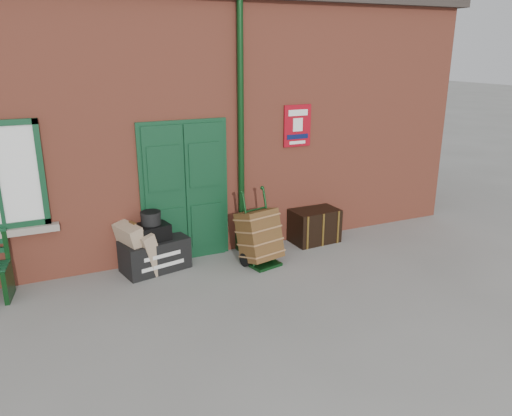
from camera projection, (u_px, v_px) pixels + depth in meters
ground at (239, 292)px, 7.07m from camera, size 80.00×80.00×0.00m
station_building at (167, 111)px, 9.44m from camera, size 10.30×4.30×4.36m
houdini_trunk at (155, 254)px, 7.72m from camera, size 1.09×0.74×0.50m
strongbox at (150, 232)px, 7.58m from camera, size 0.62×0.50×0.25m
hatbox at (151, 218)px, 7.54m from camera, size 0.35×0.35×0.20m
suitcase_back at (133, 248)px, 7.56m from camera, size 0.53×0.64×0.80m
suitcase_front at (147, 251)px, 7.58m from camera, size 0.50×0.59×0.69m
porter_trolley at (259, 236)px, 7.88m from camera, size 0.70×0.73×1.18m
dark_trunk at (314, 226)px, 8.84m from camera, size 0.85×0.58×0.59m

